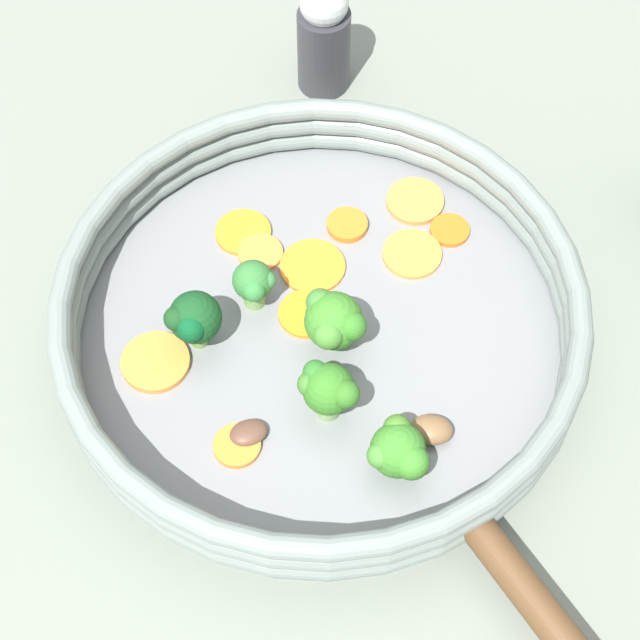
# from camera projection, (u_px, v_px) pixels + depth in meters

# --- Properties ---
(ground_plane) EXTENTS (4.00, 4.00, 0.00)m
(ground_plane) POSITION_uv_depth(u_px,v_px,m) (320.00, 345.00, 0.75)
(ground_plane) COLOR gray
(skillet) EXTENTS (0.34, 0.34, 0.02)m
(skillet) POSITION_uv_depth(u_px,v_px,m) (320.00, 338.00, 0.74)
(skillet) COLOR gray
(skillet) RESTS_ON ground_plane
(skillet_rim_wall) EXTENTS (0.36, 0.36, 0.05)m
(skillet_rim_wall) POSITION_uv_depth(u_px,v_px,m) (320.00, 313.00, 0.71)
(skillet_rim_wall) COLOR gray
(skillet_rim_wall) RESTS_ON skillet
(skillet_rivet_left) EXTENTS (0.01, 0.01, 0.01)m
(skillet_rivet_left) POSITION_uv_depth(u_px,v_px,m) (400.00, 549.00, 0.65)
(skillet_rivet_left) COLOR gray
(skillet_rivet_left) RESTS_ON skillet
(skillet_rivet_right) EXTENTS (0.01, 0.01, 0.01)m
(skillet_rivet_right) POSITION_uv_depth(u_px,v_px,m) (517.00, 474.00, 0.67)
(skillet_rivet_right) COLOR gray
(skillet_rivet_right) RESTS_ON skillet
(carrot_slice_0) EXTENTS (0.04, 0.04, 0.01)m
(carrot_slice_0) POSITION_uv_depth(u_px,v_px,m) (347.00, 225.00, 0.78)
(carrot_slice_0) COLOR orange
(carrot_slice_0) RESTS_ON skillet
(carrot_slice_1) EXTENTS (0.04, 0.04, 0.00)m
(carrot_slice_1) POSITION_uv_depth(u_px,v_px,m) (261.00, 253.00, 0.77)
(carrot_slice_1) COLOR orange
(carrot_slice_1) RESTS_ON skillet
(carrot_slice_2) EXTENTS (0.03, 0.03, 0.00)m
(carrot_slice_2) POSITION_uv_depth(u_px,v_px,m) (450.00, 230.00, 0.78)
(carrot_slice_2) COLOR orange
(carrot_slice_2) RESTS_ON skillet
(carrot_slice_3) EXTENTS (0.06, 0.06, 0.00)m
(carrot_slice_3) POSITION_uv_depth(u_px,v_px,m) (243.00, 232.00, 0.78)
(carrot_slice_3) COLOR orange
(carrot_slice_3) RESTS_ON skillet
(carrot_slice_4) EXTENTS (0.05, 0.05, 0.00)m
(carrot_slice_4) POSITION_uv_depth(u_px,v_px,m) (306.00, 314.00, 0.74)
(carrot_slice_4) COLOR orange
(carrot_slice_4) RESTS_ON skillet
(carrot_slice_5) EXTENTS (0.05, 0.05, 0.01)m
(carrot_slice_5) POSITION_uv_depth(u_px,v_px,m) (156.00, 363.00, 0.72)
(carrot_slice_5) COLOR orange
(carrot_slice_5) RESTS_ON skillet
(carrot_slice_6) EXTENTS (0.06, 0.06, 0.00)m
(carrot_slice_6) POSITION_uv_depth(u_px,v_px,m) (415.00, 201.00, 0.79)
(carrot_slice_6) COLOR #F38C40
(carrot_slice_6) RESTS_ON skillet
(carrot_slice_7) EXTENTS (0.04, 0.04, 0.00)m
(carrot_slice_7) POSITION_uv_depth(u_px,v_px,m) (237.00, 446.00, 0.69)
(carrot_slice_7) COLOR orange
(carrot_slice_7) RESTS_ON skillet
(carrot_slice_8) EXTENTS (0.05, 0.05, 0.00)m
(carrot_slice_8) POSITION_uv_depth(u_px,v_px,m) (412.00, 254.00, 0.77)
(carrot_slice_8) COLOR #F9963C
(carrot_slice_8) RESTS_ON skillet
(carrot_slice_9) EXTENTS (0.05, 0.05, 0.00)m
(carrot_slice_9) POSITION_uv_depth(u_px,v_px,m) (313.00, 266.00, 0.76)
(carrot_slice_9) COLOR orange
(carrot_slice_9) RESTS_ON skillet
(broccoli_floret_0) EXTENTS (0.05, 0.04, 0.05)m
(broccoli_floret_0) POSITION_uv_depth(u_px,v_px,m) (334.00, 321.00, 0.70)
(broccoli_floret_0) COLOR #6FA84D
(broccoli_floret_0) RESTS_ON skillet
(broccoli_floret_1) EXTENTS (0.03, 0.03, 0.04)m
(broccoli_floret_1) POSITION_uv_depth(u_px,v_px,m) (254.00, 283.00, 0.73)
(broccoli_floret_1) COLOR #7FA95C
(broccoli_floret_1) RESTS_ON skillet
(broccoli_floret_2) EXTENTS (0.04, 0.04, 0.05)m
(broccoli_floret_2) POSITION_uv_depth(u_px,v_px,m) (193.00, 320.00, 0.70)
(broccoli_floret_2) COLOR #769B50
(broccoli_floret_2) RESTS_ON skillet
(broccoli_floret_3) EXTENTS (0.04, 0.04, 0.04)m
(broccoli_floret_3) POSITION_uv_depth(u_px,v_px,m) (399.00, 451.00, 0.66)
(broccoli_floret_3) COLOR #5D8953
(broccoli_floret_3) RESTS_ON skillet
(broccoli_floret_4) EXTENTS (0.04, 0.04, 0.05)m
(broccoli_floret_4) POSITION_uv_depth(u_px,v_px,m) (328.00, 389.00, 0.68)
(broccoli_floret_4) COLOR #83A765
(broccoli_floret_4) RESTS_ON skillet
(mushroom_piece_0) EXTENTS (0.02, 0.03, 0.01)m
(mushroom_piece_0) POSITION_uv_depth(u_px,v_px,m) (249.00, 433.00, 0.69)
(mushroom_piece_0) COLOR brown
(mushroom_piece_0) RESTS_ON skillet
(mushroom_piece_1) EXTENTS (0.03, 0.03, 0.01)m
(mushroom_piece_1) POSITION_uv_depth(u_px,v_px,m) (323.00, 305.00, 0.74)
(mushroom_piece_1) COLOR brown
(mushroom_piece_1) RESTS_ON skillet
(mushroom_piece_2) EXTENTS (0.03, 0.03, 0.01)m
(mushroom_piece_2) POSITION_uv_depth(u_px,v_px,m) (431.00, 430.00, 0.69)
(mushroom_piece_2) COLOR brown
(mushroom_piece_2) RESTS_ON skillet
(salt_shaker) EXTENTS (0.04, 0.04, 0.10)m
(salt_shaker) POSITION_uv_depth(u_px,v_px,m) (324.00, 36.00, 0.84)
(salt_shaker) COLOR #333338
(salt_shaker) RESTS_ON ground_plane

